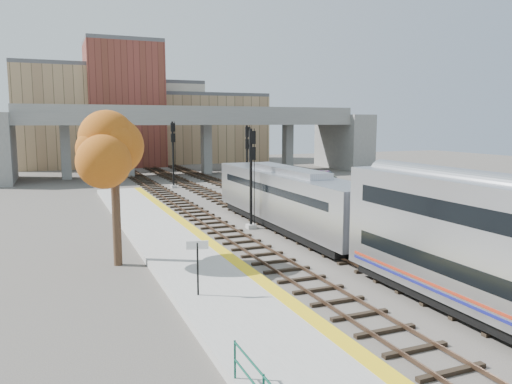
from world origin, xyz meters
name	(u,v)px	position (x,y,z in m)	size (l,w,h in m)	color
ground	(318,253)	(0.00, 0.00, 0.00)	(160.00, 160.00, 0.00)	#47423D
platform	(195,263)	(-7.25, 0.00, 0.17)	(4.50, 60.00, 0.35)	#9E9E99
yellow_strip	(229,256)	(-5.35, 0.00, 0.35)	(0.70, 60.00, 0.01)	yellow
tracks	(252,213)	(0.93, 12.50, 0.08)	(10.70, 95.00, 0.25)	black
overpass	(192,133)	(4.92, 45.00, 5.81)	(54.00, 12.00, 9.50)	slate
buildings_far	(140,119)	(1.26, 66.57, 7.88)	(43.00, 21.00, 20.60)	tan
parking_lot	(305,184)	(14.00, 28.00, 0.02)	(14.00, 18.00, 0.04)	black
locomotive	(287,197)	(1.00, 6.18, 2.28)	(3.02, 19.05, 4.10)	#A8AAB2
signal_mast_near	(251,180)	(-1.10, 7.46, 3.43)	(0.60, 0.64, 6.95)	#9E9E99
signal_mast_mid	(247,164)	(3.00, 18.72, 3.53)	(0.60, 0.64, 7.10)	#9E9E99
signal_mast_far	(173,155)	(-1.10, 31.01, 3.77)	(0.60, 0.64, 7.45)	#9E9E99
station_sign	(198,256)	(-8.50, -5.10, 1.98)	(0.89, 0.26, 2.27)	black
tree	(114,150)	(-10.84, 1.83, 5.97)	(3.60, 3.60, 8.04)	#382619
car_a	(287,185)	(9.60, 23.70, 0.62)	(1.37, 3.40, 1.16)	#99999E
car_b	(293,180)	(12.46, 28.17, 0.65)	(1.28, 3.68, 1.21)	#99999E
car_c	(327,176)	(18.54, 30.45, 0.63)	(1.65, 4.05, 1.17)	#99999E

